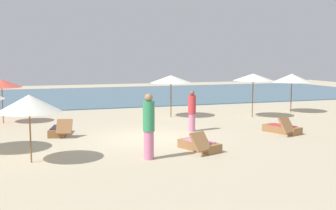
{
  "coord_description": "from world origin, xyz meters",
  "views": [
    {
      "loc": [
        -4.11,
        -14.69,
        3.04
      ],
      "look_at": [
        1.14,
        0.93,
        1.1
      ],
      "focal_mm": 44.63,
      "sensor_mm": 36.0,
      "label": 1
    }
  ],
  "objects_px": {
    "lounger_0": "(199,145)",
    "person_0": "(149,126)",
    "umbrella_3": "(292,78)",
    "lounger_3": "(59,130)",
    "umbrella_2": "(2,83)",
    "umbrella_4": "(253,77)",
    "umbrella_6": "(29,103)",
    "umbrella_5": "(171,79)",
    "lounger_2": "(282,129)",
    "person_1": "(192,111)"
  },
  "relations": [
    {
      "from": "lounger_0",
      "to": "lounger_3",
      "type": "distance_m",
      "value": 5.86
    },
    {
      "from": "lounger_0",
      "to": "lounger_3",
      "type": "xyz_separation_m",
      "value": [
        -4.1,
        4.19,
        -0.0
      ]
    },
    {
      "from": "umbrella_4",
      "to": "umbrella_6",
      "type": "height_order",
      "value": "umbrella_4"
    },
    {
      "from": "person_0",
      "to": "umbrella_2",
      "type": "bearing_deg",
      "value": 117.58
    },
    {
      "from": "person_0",
      "to": "lounger_2",
      "type": "bearing_deg",
      "value": 20.82
    },
    {
      "from": "umbrella_5",
      "to": "lounger_2",
      "type": "height_order",
      "value": "umbrella_5"
    },
    {
      "from": "umbrella_6",
      "to": "lounger_2",
      "type": "xyz_separation_m",
      "value": [
        9.47,
        1.65,
        -1.53
      ]
    },
    {
      "from": "umbrella_2",
      "to": "umbrella_4",
      "type": "distance_m",
      "value": 11.84
    },
    {
      "from": "umbrella_6",
      "to": "person_1",
      "type": "distance_m",
      "value": 7.06
    },
    {
      "from": "umbrella_6",
      "to": "person_0",
      "type": "height_order",
      "value": "umbrella_6"
    },
    {
      "from": "lounger_3",
      "to": "person_1",
      "type": "relative_size",
      "value": 1.08
    },
    {
      "from": "umbrella_3",
      "to": "lounger_3",
      "type": "xyz_separation_m",
      "value": [
        -12.35,
        -2.69,
        -1.69
      ]
    },
    {
      "from": "umbrella_2",
      "to": "umbrella_4",
      "type": "bearing_deg",
      "value": -9.66
    },
    {
      "from": "lounger_0",
      "to": "person_0",
      "type": "relative_size",
      "value": 0.91
    },
    {
      "from": "umbrella_3",
      "to": "umbrella_5",
      "type": "bearing_deg",
      "value": 176.57
    },
    {
      "from": "umbrella_3",
      "to": "umbrella_6",
      "type": "distance_m",
      "value": 15.03
    },
    {
      "from": "umbrella_3",
      "to": "lounger_3",
      "type": "height_order",
      "value": "umbrella_3"
    },
    {
      "from": "umbrella_5",
      "to": "person_0",
      "type": "relative_size",
      "value": 1.07
    },
    {
      "from": "umbrella_5",
      "to": "lounger_2",
      "type": "xyz_separation_m",
      "value": [
        2.77,
        -5.51,
        -1.73
      ]
    },
    {
      "from": "umbrella_2",
      "to": "umbrella_4",
      "type": "height_order",
      "value": "umbrella_4"
    },
    {
      "from": "person_0",
      "to": "person_1",
      "type": "bearing_deg",
      "value": 53.0
    },
    {
      "from": "umbrella_5",
      "to": "person_0",
      "type": "height_order",
      "value": "umbrella_5"
    },
    {
      "from": "lounger_2",
      "to": "person_0",
      "type": "distance_m",
      "value": 6.64
    },
    {
      "from": "umbrella_5",
      "to": "lounger_0",
      "type": "distance_m",
      "value": 7.64
    },
    {
      "from": "umbrella_5",
      "to": "lounger_2",
      "type": "bearing_deg",
      "value": -63.32
    },
    {
      "from": "umbrella_2",
      "to": "lounger_3",
      "type": "bearing_deg",
      "value": -59.52
    },
    {
      "from": "umbrella_2",
      "to": "person_1",
      "type": "xyz_separation_m",
      "value": [
        7.37,
        -4.63,
        -0.97
      ]
    },
    {
      "from": "umbrella_6",
      "to": "umbrella_3",
      "type": "bearing_deg",
      "value": 26.71
    },
    {
      "from": "umbrella_3",
      "to": "umbrella_4",
      "type": "distance_m",
      "value": 3.04
    },
    {
      "from": "lounger_0",
      "to": "lounger_2",
      "type": "distance_m",
      "value": 4.65
    },
    {
      "from": "person_0",
      "to": "person_1",
      "type": "distance_m",
      "value": 4.86
    },
    {
      "from": "person_0",
      "to": "person_1",
      "type": "xyz_separation_m",
      "value": [
        2.92,
        3.88,
        -0.16
      ]
    },
    {
      "from": "umbrella_3",
      "to": "lounger_3",
      "type": "relative_size",
      "value": 1.17
    },
    {
      "from": "umbrella_4",
      "to": "person_0",
      "type": "distance_m",
      "value": 9.78
    },
    {
      "from": "lounger_2",
      "to": "person_0",
      "type": "xyz_separation_m",
      "value": [
        -6.16,
        -2.34,
        0.82
      ]
    },
    {
      "from": "umbrella_5",
      "to": "umbrella_2",
      "type": "bearing_deg",
      "value": 175.2
    },
    {
      "from": "umbrella_3",
      "to": "umbrella_5",
      "type": "distance_m",
      "value": 6.73
    },
    {
      "from": "umbrella_3",
      "to": "person_0",
      "type": "xyz_separation_m",
      "value": [
        -10.11,
        -7.45,
        -0.86
      ]
    },
    {
      "from": "umbrella_3",
      "to": "umbrella_6",
      "type": "height_order",
      "value": "umbrella_3"
    },
    {
      "from": "umbrella_5",
      "to": "person_1",
      "type": "relative_size",
      "value": 1.26
    },
    {
      "from": "umbrella_6",
      "to": "lounger_3",
      "type": "relative_size",
      "value": 1.1
    },
    {
      "from": "umbrella_6",
      "to": "lounger_2",
      "type": "height_order",
      "value": "umbrella_6"
    },
    {
      "from": "lounger_0",
      "to": "person_0",
      "type": "height_order",
      "value": "person_0"
    },
    {
      "from": "umbrella_3",
      "to": "lounger_2",
      "type": "xyz_separation_m",
      "value": [
        -3.95,
        -5.11,
        -1.68
      ]
    },
    {
      "from": "umbrella_4",
      "to": "umbrella_6",
      "type": "bearing_deg",
      "value": -151.05
    },
    {
      "from": "umbrella_3",
      "to": "umbrella_4",
      "type": "relative_size",
      "value": 0.96
    },
    {
      "from": "umbrella_2",
      "to": "lounger_3",
      "type": "relative_size",
      "value": 1.11
    },
    {
      "from": "umbrella_3",
      "to": "lounger_2",
      "type": "bearing_deg",
      "value": -127.75
    },
    {
      "from": "lounger_3",
      "to": "umbrella_4",
      "type": "bearing_deg",
      "value": 10.55
    },
    {
      "from": "umbrella_5",
      "to": "lounger_0",
      "type": "height_order",
      "value": "umbrella_5"
    }
  ]
}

